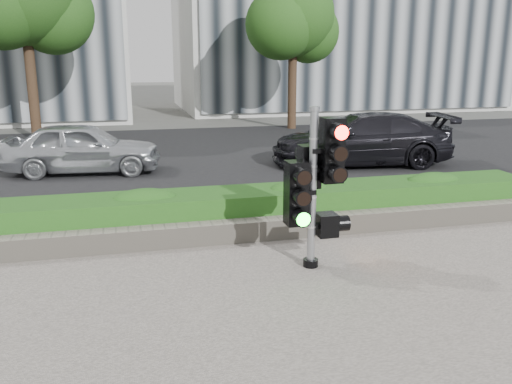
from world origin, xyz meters
TOP-DOWN VIEW (x-y plane):
  - ground at (0.00, 0.00)m, footprint 120.00×120.00m
  - road at (0.00, 10.00)m, footprint 60.00×13.00m
  - curb at (0.00, 3.15)m, footprint 60.00×0.25m
  - stone_wall at (0.00, 1.90)m, footprint 12.00×0.32m
  - hedge at (0.00, 2.55)m, footprint 12.00×1.00m
  - building_right at (11.00, 25.00)m, footprint 18.00×10.00m
  - tree_right at (5.48, 15.55)m, footprint 4.10×3.58m
  - traffic_signal at (1.06, 0.59)m, footprint 0.79×0.57m
  - car_silver at (-2.52, 8.15)m, footprint 4.06×1.97m
  - car_dark at (4.97, 7.47)m, footprint 5.23×2.79m

SIDE VIEW (x-z plane):
  - ground at x=0.00m, z-range 0.00..0.00m
  - road at x=0.00m, z-range 0.00..0.02m
  - curb at x=0.00m, z-range 0.00..0.12m
  - stone_wall at x=0.00m, z-range 0.03..0.37m
  - hedge at x=0.00m, z-range 0.03..0.71m
  - car_silver at x=-2.52m, z-range 0.02..1.36m
  - car_dark at x=4.97m, z-range 0.02..1.46m
  - traffic_signal at x=1.06m, z-range 0.15..2.45m
  - tree_right at x=5.48m, z-range 1.22..7.75m
  - building_right at x=11.00m, z-range 0.00..12.00m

